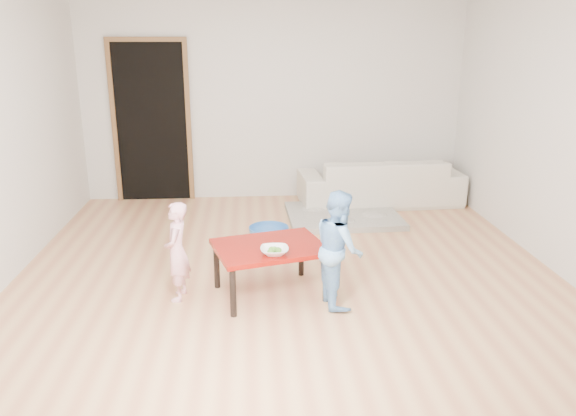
{
  "coord_description": "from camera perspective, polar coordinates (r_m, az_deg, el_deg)",
  "views": [
    {
      "loc": [
        -0.33,
        -4.97,
        2.12
      ],
      "look_at": [
        0.0,
        -0.2,
        0.65
      ],
      "focal_mm": 35.0,
      "sensor_mm": 36.0,
      "label": 1
    }
  ],
  "objects": [
    {
      "name": "floor",
      "position": [
        5.41,
        -0.15,
        -5.97
      ],
      "size": [
        5.0,
        5.0,
        0.01
      ],
      "primitive_type": "cube",
      "color": "tan",
      "rests_on": "ground"
    },
    {
      "name": "back_wall",
      "position": [
        7.52,
        -1.47,
        10.82
      ],
      "size": [
        5.0,
        0.02,
        2.6
      ],
      "primitive_type": "cube",
      "color": "silver",
      "rests_on": "floor"
    },
    {
      "name": "right_wall",
      "position": [
        5.78,
        25.64,
        7.27
      ],
      "size": [
        0.02,
        5.0,
        2.6
      ],
      "primitive_type": "cube",
      "color": "silver",
      "rests_on": "floor"
    },
    {
      "name": "doorway",
      "position": [
        7.63,
        -13.66,
        8.36
      ],
      "size": [
        1.02,
        0.08,
        2.11
      ],
      "primitive_type": null,
      "color": "brown",
      "rests_on": "back_wall"
    },
    {
      "name": "sofa",
      "position": [
        7.44,
        9.29,
        2.74
      ],
      "size": [
        2.13,
        0.94,
        0.61
      ],
      "primitive_type": "imported",
      "rotation": [
        0.0,
        0.0,
        3.2
      ],
      "color": "beige",
      "rests_on": "floor"
    },
    {
      "name": "cushion",
      "position": [
        7.19,
        6.62,
        3.65
      ],
      "size": [
        0.55,
        0.51,
        0.13
      ],
      "primitive_type": "cube",
      "rotation": [
        0.0,
        0.0,
        0.17
      ],
      "color": "orange",
      "rests_on": "sofa"
    },
    {
      "name": "red_table",
      "position": [
        4.78,
        -1.85,
        -6.3
      ],
      "size": [
        1.04,
        0.88,
        0.45
      ],
      "primitive_type": null,
      "rotation": [
        0.0,
        0.0,
        0.28
      ],
      "color": "maroon",
      "rests_on": "floor"
    },
    {
      "name": "bowl",
      "position": [
        4.5,
        -1.38,
        -4.37
      ],
      "size": [
        0.23,
        0.23,
        0.06
      ],
      "primitive_type": "imported",
      "color": "white",
      "rests_on": "red_table"
    },
    {
      "name": "broccoli",
      "position": [
        4.5,
        -1.38,
        -4.37
      ],
      "size": [
        0.12,
        0.12,
        0.06
      ],
      "primitive_type": null,
      "color": "#2D5919",
      "rests_on": "red_table"
    },
    {
      "name": "child_pink",
      "position": [
        4.72,
        -11.22,
        -4.36
      ],
      "size": [
        0.22,
        0.32,
        0.84
      ],
      "primitive_type": "imported",
      "rotation": [
        0.0,
        0.0,
        -1.65
      ],
      "color": "pink",
      "rests_on": "floor"
    },
    {
      "name": "child_blue",
      "position": [
        4.56,
        5.2,
        -4.08
      ],
      "size": [
        0.42,
        0.51,
        0.96
      ],
      "primitive_type": "imported",
      "rotation": [
        0.0,
        0.0,
        1.69
      ],
      "color": "#6595EA",
      "rests_on": "floor"
    },
    {
      "name": "basin",
      "position": [
        6.11,
        -1.96,
        -2.55
      ],
      "size": [
        0.43,
        0.43,
        0.14
      ],
      "primitive_type": "imported",
      "color": "#306BB6",
      "rests_on": "floor"
    },
    {
      "name": "blanket",
      "position": [
        6.83,
        5.6,
        -0.78
      ],
      "size": [
        1.35,
        1.14,
        0.07
      ],
      "primitive_type": null,
      "rotation": [
        0.0,
        0.0,
        0.03
      ],
      "color": "#B7B2A2",
      "rests_on": "floor"
    }
  ]
}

